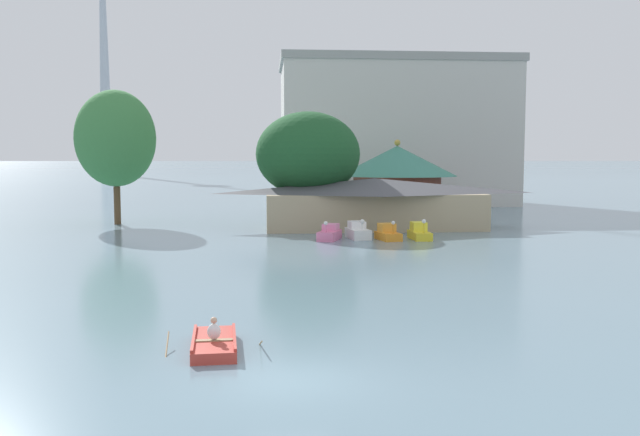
% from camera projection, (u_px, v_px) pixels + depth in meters
% --- Properties ---
extents(ground_plane, '(2000.00, 2000.00, 0.00)m').
position_uv_depth(ground_plane, '(291.00, 379.00, 19.66)').
color(ground_plane, slate).
extents(rowboat_with_rower, '(3.23, 3.56, 1.30)m').
position_uv_depth(rowboat_with_rower, '(214.00, 343.00, 22.67)').
color(rowboat_with_rower, '#B7382D').
rests_on(rowboat_with_rower, ground).
extents(pedal_boat_pink, '(2.22, 3.15, 1.56)m').
position_uv_depth(pedal_boat_pink, '(330.00, 233.00, 52.65)').
color(pedal_boat_pink, pink).
rests_on(pedal_boat_pink, ground).
extents(pedal_boat_white, '(1.82, 3.09, 1.63)m').
position_uv_depth(pedal_boat_white, '(358.00, 232.00, 53.50)').
color(pedal_boat_white, white).
rests_on(pedal_boat_white, ground).
extents(pedal_boat_orange, '(1.85, 2.75, 1.58)m').
position_uv_depth(pedal_boat_orange, '(388.00, 233.00, 52.58)').
color(pedal_boat_orange, orange).
rests_on(pedal_boat_orange, ground).
extents(pedal_boat_yellow, '(1.39, 3.04, 1.69)m').
position_uv_depth(pedal_boat_yellow, '(419.00, 232.00, 53.06)').
color(pedal_boat_yellow, yellow).
rests_on(pedal_boat_yellow, ground).
extents(boathouse, '(20.70, 7.71, 4.52)m').
position_uv_depth(boathouse, '(374.00, 202.00, 60.55)').
color(boathouse, tan).
rests_on(boathouse, ground).
extents(green_roof_pavilion, '(13.24, 13.24, 8.34)m').
position_uv_depth(green_roof_pavilion, '(397.00, 175.00, 75.53)').
color(green_roof_pavilion, brown).
rests_on(green_roof_pavilion, ground).
extents(shoreline_tree_tall_left, '(7.51, 7.51, 12.71)m').
position_uv_depth(shoreline_tree_tall_left, '(116.00, 139.00, 64.05)').
color(shoreline_tree_tall_left, brown).
rests_on(shoreline_tree_tall_left, ground).
extents(shoreline_tree_mid, '(9.59, 9.59, 10.57)m').
position_uv_depth(shoreline_tree_mid, '(308.00, 154.00, 62.31)').
color(shoreline_tree_mid, brown).
rests_on(shoreline_tree_mid, ground).
extents(background_building_block, '(31.23, 15.71, 19.50)m').
position_uv_depth(background_building_block, '(395.00, 132.00, 92.62)').
color(background_building_block, beige).
rests_on(background_building_block, ground).
extents(distant_broadcast_tower, '(7.75, 7.75, 151.41)m').
position_uv_depth(distant_broadcast_tower, '(103.00, 0.00, 246.19)').
color(distant_broadcast_tower, '#B7BCC6').
rests_on(distant_broadcast_tower, ground).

